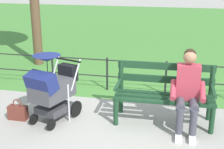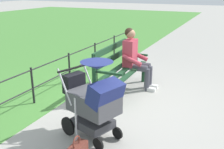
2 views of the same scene
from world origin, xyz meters
name	(u,v)px [view 1 (image 1 of 2)]	position (x,y,z in m)	size (l,w,h in m)	color
ground_plane	(124,119)	(0.00, 0.00, 0.00)	(60.00, 60.00, 0.00)	#9E9B93
grass_lawn	(162,29)	(0.00, -8.80, 0.00)	(40.00, 16.00, 0.01)	#478438
park_bench	(164,91)	(-0.64, -0.12, 0.53)	(1.61, 0.63, 0.96)	#193D23
person_on_bench	(188,89)	(-1.00, 0.11, 0.68)	(0.54, 0.74, 1.28)	#42424C
stroller	(52,87)	(1.15, 0.30, 0.59)	(0.74, 0.99, 1.15)	black
handbag	(18,112)	(1.76, 0.38, 0.13)	(0.32, 0.14, 0.37)	brown
park_fence	(160,74)	(-0.49, -1.29, 0.42)	(8.46, 0.04, 0.70)	black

